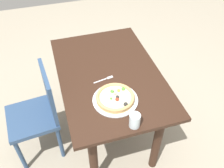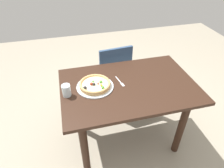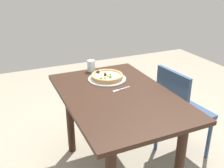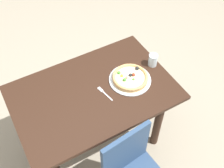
{
  "view_description": "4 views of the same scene",
  "coord_description": "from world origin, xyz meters",
  "px_view_note": "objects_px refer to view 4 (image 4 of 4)",
  "views": [
    {
      "loc": [
        1.45,
        -0.41,
        2.1
      ],
      "look_at": [
        0.15,
        -0.02,
        0.79
      ],
      "focal_mm": 39.84,
      "sensor_mm": 36.0,
      "label": 1
    },
    {
      "loc": [
        0.49,
        1.34,
        1.87
      ],
      "look_at": [
        0.15,
        -0.02,
        0.79
      ],
      "focal_mm": 31.79,
      "sensor_mm": 36.0,
      "label": 2
    },
    {
      "loc": [
        -1.62,
        0.77,
        1.64
      ],
      "look_at": [
        0.15,
        -0.02,
        0.79
      ],
      "focal_mm": 41.9,
      "sensor_mm": 36.0,
      "label": 3
    },
    {
      "loc": [
        -0.52,
        -1.19,
        2.39
      ],
      "look_at": [
        0.15,
        -0.02,
        0.79
      ],
      "focal_mm": 44.09,
      "sensor_mm": 36.0,
      "label": 4
    }
  ],
  "objects_px": {
    "plate": "(130,80)",
    "fork": "(104,93)",
    "dining_table": "(94,103)",
    "drinking_glass": "(153,60)",
    "pizza": "(130,77)"
  },
  "relations": [
    {
      "from": "dining_table",
      "to": "fork",
      "type": "bearing_deg",
      "value": -39.18
    },
    {
      "from": "plate",
      "to": "drinking_glass",
      "type": "relative_size",
      "value": 3.14
    },
    {
      "from": "plate",
      "to": "fork",
      "type": "bearing_deg",
      "value": -177.45
    },
    {
      "from": "plate",
      "to": "pizza",
      "type": "bearing_deg",
      "value": 81.5
    },
    {
      "from": "dining_table",
      "to": "fork",
      "type": "xyz_separation_m",
      "value": [
        0.06,
        -0.05,
        0.14
      ]
    },
    {
      "from": "plate",
      "to": "dining_table",
      "type": "bearing_deg",
      "value": 172.29
    },
    {
      "from": "drinking_glass",
      "to": "dining_table",
      "type": "bearing_deg",
      "value": -178.65
    },
    {
      "from": "dining_table",
      "to": "pizza",
      "type": "relative_size",
      "value": 4.39
    },
    {
      "from": "pizza",
      "to": "drinking_glass",
      "type": "height_order",
      "value": "drinking_glass"
    },
    {
      "from": "fork",
      "to": "pizza",
      "type": "bearing_deg",
      "value": -98.52
    },
    {
      "from": "fork",
      "to": "drinking_glass",
      "type": "bearing_deg",
      "value": -93.76
    },
    {
      "from": "drinking_glass",
      "to": "pizza",
      "type": "bearing_deg",
      "value": -168.03
    },
    {
      "from": "plate",
      "to": "pizza",
      "type": "relative_size",
      "value": 1.18
    },
    {
      "from": "plate",
      "to": "pizza",
      "type": "xyz_separation_m",
      "value": [
        0.0,
        0.0,
        0.03
      ]
    },
    {
      "from": "fork",
      "to": "drinking_glass",
      "type": "height_order",
      "value": "drinking_glass"
    }
  ]
}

